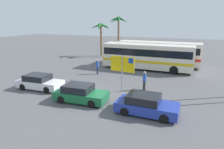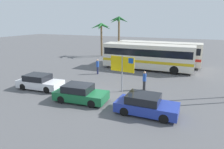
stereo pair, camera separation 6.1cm
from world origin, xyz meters
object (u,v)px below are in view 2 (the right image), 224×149
(ferry_sign, at_px, (123,66))
(pedestrian_crossing_lot, at_px, (144,79))
(car_blue, at_px, (146,105))
(pedestrian_by_bus, at_px, (98,65))
(car_white, at_px, (40,82))
(bus_front_coach, at_px, (147,56))
(bus_rear_coach, at_px, (158,52))
(car_green, at_px, (80,93))

(ferry_sign, xyz_separation_m, pedestrian_crossing_lot, (1.62, 1.19, -1.32))
(car_blue, bearing_deg, pedestrian_by_bus, 133.97)
(car_white, bearing_deg, pedestrian_by_bus, 65.67)
(bus_front_coach, distance_m, car_blue, 12.73)
(bus_front_coach, xyz_separation_m, pedestrian_crossing_lot, (1.63, -7.72, -0.77))
(bus_rear_coach, xyz_separation_m, car_blue, (2.17, -15.53, -1.15))
(bus_front_coach, distance_m, car_green, 12.45)
(pedestrian_crossing_lot, relative_size, pedestrian_by_bus, 0.99)
(car_green, height_order, car_white, same)
(car_blue, distance_m, pedestrian_crossing_lot, 4.81)
(car_green, bearing_deg, bus_rear_coach, 74.90)
(pedestrian_by_bus, bearing_deg, ferry_sign, -50.19)
(car_green, distance_m, pedestrian_by_bus, 8.18)
(bus_front_coach, xyz_separation_m, car_blue, (2.91, -12.34, -1.15))
(pedestrian_by_bus, bearing_deg, bus_rear_coach, 47.89)
(bus_front_coach, height_order, bus_rear_coach, same)
(ferry_sign, distance_m, car_green, 4.31)
(ferry_sign, distance_m, pedestrian_crossing_lot, 2.40)
(ferry_sign, distance_m, pedestrian_by_bus, 6.64)
(bus_front_coach, bearing_deg, pedestrian_crossing_lot, -78.10)
(bus_front_coach, height_order, pedestrian_crossing_lot, bus_front_coach)
(car_blue, height_order, car_green, same)
(bus_front_coach, relative_size, car_blue, 2.73)
(car_blue, height_order, car_white, same)
(car_green, relative_size, pedestrian_by_bus, 2.38)
(car_blue, height_order, pedestrian_crossing_lot, pedestrian_crossing_lot)
(car_green, distance_m, car_white, 5.07)
(car_blue, distance_m, car_white, 10.13)
(bus_front_coach, bearing_deg, ferry_sign, -89.95)
(car_blue, xyz_separation_m, pedestrian_crossing_lot, (-1.28, 4.62, 0.37))
(pedestrian_by_bus, bearing_deg, car_blue, -52.66)
(car_white, distance_m, pedestrian_by_bus, 7.14)
(bus_rear_coach, height_order, car_white, bus_rear_coach)
(bus_front_coach, relative_size, bus_rear_coach, 1.00)
(car_blue, height_order, pedestrian_by_bus, pedestrian_by_bus)
(bus_rear_coach, height_order, pedestrian_crossing_lot, bus_rear_coach)
(car_green, xyz_separation_m, pedestrian_crossing_lot, (3.83, 4.48, 0.37))
(bus_rear_coach, relative_size, car_blue, 2.73)
(ferry_sign, bearing_deg, car_blue, -42.53)
(ferry_sign, bearing_deg, car_green, -116.74)
(ferry_sign, relative_size, car_white, 0.77)
(bus_front_coach, bearing_deg, car_blue, -76.74)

